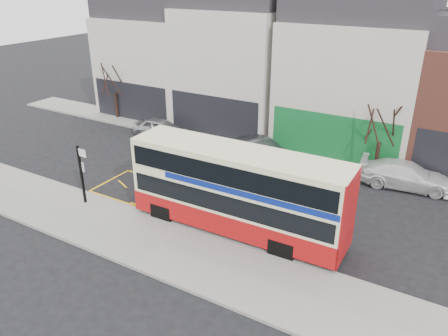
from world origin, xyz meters
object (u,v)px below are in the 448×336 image
Objects in this scene: car_silver at (161,128)px; car_grey at (262,151)px; street_tree_right at (383,114)px; double_decker_bus at (238,190)px; car_white at (406,175)px; bus_stop_post at (82,169)px; street_tree_left at (113,70)px.

car_silver is 8.49m from car_grey.
double_decker_bus is at bearing -112.65° from street_tree_right.
bus_stop_post is at bearing 120.18° from car_white.
street_tree_left reaches higher than car_white.
car_silver is at bearing -16.43° from street_tree_left.
street_tree_left is (-6.10, 1.80, 3.36)m from car_silver.
double_decker_bus reaches higher than car_silver.
bus_stop_post reaches higher than car_grey.
car_grey is at bearing -8.08° from street_tree_left.
car_silver is at bearing 107.65° from bus_stop_post.
street_tree_right reaches higher than car_grey.
bus_stop_post is 0.63× the size of car_white.
double_decker_bus is 14.10m from car_silver.
street_tree_left reaches higher than street_tree_right.
bus_stop_post is at bearing -53.19° from street_tree_left.
bus_stop_post is 0.54× the size of street_tree_left.
bus_stop_post reaches higher than car_white.
car_grey is (-2.69, 8.19, -1.44)m from double_decker_bus.
street_tree_left reaches higher than bus_stop_post.
car_silver is at bearing 142.01° from double_decker_bus.
street_tree_right is at bearing 66.50° from double_decker_bus.
car_white is at bearing -92.73° from car_silver.
car_white is (6.11, 9.01, -1.44)m from double_decker_bus.
car_grey reaches higher than car_silver.
car_grey is at bearing 62.81° from bus_stop_post.
double_decker_bus is at bearing -131.67° from car_silver.
street_tree_right is (21.45, -0.25, -0.27)m from street_tree_left.
double_decker_bus reaches higher than car_white.
bus_stop_post is 0.71× the size of car_grey.
car_grey reaches higher than car_white.
bus_stop_post is 10.82m from car_silver.
bus_stop_post is at bearing -136.24° from street_tree_right.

